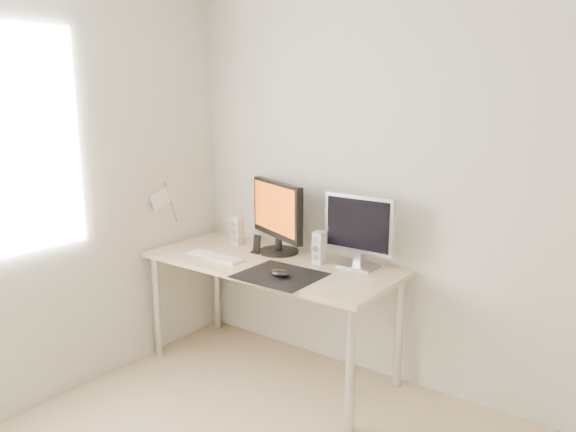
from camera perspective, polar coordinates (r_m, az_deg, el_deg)
The scene contains 11 objects.
wall_back at distance 3.23m, azimuth 15.54°, elevation 3.13°, with size 3.50×3.50×0.00m, color beige.
mousepad at distance 3.20m, azimuth -0.84°, elevation -6.04°, with size 0.45×0.40×0.00m, color black.
mouse at distance 3.16m, azimuth -0.87°, elevation -5.84°, with size 0.12×0.07×0.04m, color black.
desk at distance 3.50m, azimuth -1.74°, elevation -5.80°, with size 1.60×0.70×0.73m.
main_monitor at distance 3.58m, azimuth -1.09°, elevation 0.16°, with size 0.52×0.34×0.47m.
second_monitor at distance 3.32m, azimuth 7.23°, elevation -1.19°, with size 0.45×0.16×0.43m.
speaker_left at distance 3.82m, azimuth -5.16°, elevation -1.52°, with size 0.06×0.08×0.20m.
speaker_right at distance 3.41m, azimuth 3.19°, elevation -3.21°, with size 0.06×0.08×0.20m.
keyboard at distance 3.56m, azimuth -7.46°, elevation -4.12°, with size 0.42×0.13×0.02m.
phone_dock at distance 3.64m, azimuth -3.17°, elevation -3.21°, with size 0.07×0.06×0.12m.
pennant at distance 3.82m, azimuth -12.50°, elevation 1.63°, with size 0.01×0.23×0.29m.
Camera 1 is at (1.11, -1.24, 1.75)m, focal length 35.00 mm.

